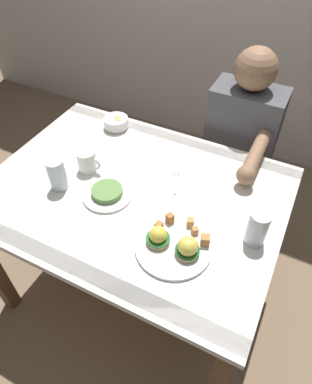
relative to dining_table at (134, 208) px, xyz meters
The scene contains 10 objects.
ground_plane 0.63m from the dining_table, ahead, with size 6.00×6.00×0.00m, color #7F664C.
dining_table is the anchor object (origin of this frame).
eggs_benedict_plate 0.35m from the dining_table, 34.19° to the right, with size 0.27×0.27×0.09m.
fruit_bowl 0.47m from the dining_table, 129.49° to the left, with size 0.12×0.12×0.06m.
coffee_mug 0.28m from the dining_table, behind, with size 0.11×0.08×0.09m.
fork 0.22m from the dining_table, 46.16° to the left, with size 0.07×0.15×0.00m.
water_glass_near 0.53m from the dining_table, ahead, with size 0.07×0.07×0.14m.
water_glass_far 0.34m from the dining_table, 157.63° to the right, with size 0.07×0.07×0.14m.
side_plate 0.16m from the dining_table, 137.42° to the right, with size 0.20×0.20×0.04m.
diner_person 0.66m from the dining_table, 65.15° to the left, with size 0.34×0.54×1.14m.
Camera 1 is at (0.53, -0.84, 1.73)m, focal length 32.21 mm.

